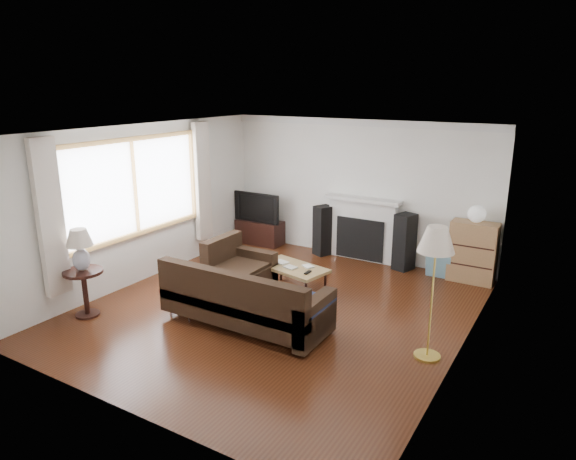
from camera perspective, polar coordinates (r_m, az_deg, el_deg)
The scene contains 17 objects.
room at distance 6.94m, azimuth -1.27°, elevation 0.61°, with size 5.10×5.60×2.54m.
window at distance 8.27m, azimuth -16.62°, elevation 4.58°, with size 0.12×2.74×1.54m, color olive.
curtain_near at distance 7.35m, azimuth -24.92°, elevation 1.18°, with size 0.10×0.35×2.10m, color silver.
curtain_far at distance 9.34m, azimuth -9.50°, elevation 5.33°, with size 0.10×0.35×2.10m, color silver.
fireplace at distance 9.32m, azimuth 8.21°, elevation 0.16°, with size 1.40×0.26×1.15m, color white.
tv_stand at distance 10.27m, azimuth -3.13°, elevation -0.20°, with size 0.94×0.42×0.47m, color black.
television at distance 10.13m, azimuth -3.15°, elevation 2.64°, with size 1.01×0.13×0.58m, color black.
speaker_left at distance 9.54m, azimuth 3.92°, elevation -0.04°, with size 0.26×0.31×0.93m, color black.
speaker_right at distance 8.97m, azimuth 12.82°, elevation -1.29°, with size 0.27×0.33×0.98m, color black.
bookshelf at distance 8.72m, azimuth 19.85°, elevation -2.33°, with size 0.72×0.34×0.99m, color #9F7449.
globe_lamp at distance 8.55m, azimuth 20.24°, elevation 1.69°, with size 0.27×0.27×0.27m, color white.
sectional_sofa at distance 6.80m, azimuth -4.76°, elevation -7.44°, with size 2.43×1.78×0.79m, color black.
coffee_table at distance 7.90m, azimuth 0.55°, elevation -5.43°, with size 1.06×0.58×0.41m, color #987B49.
footstool at distance 7.98m, azimuth -9.12°, elevation -5.67°, with size 0.41×0.41×0.35m, color black.
floor_lamp at distance 6.07m, azimuth 15.72°, elevation -6.88°, with size 0.41×0.41×1.59m, color gold.
side_table at distance 7.59m, azimuth -21.59°, elevation -6.53°, with size 0.53×0.53×0.66m, color black.
table_lamp at distance 7.39m, azimuth -22.08°, elevation -2.10°, with size 0.35×0.35×0.57m, color silver.
Camera 1 is at (3.57, -5.66, 3.09)m, focal length 32.00 mm.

